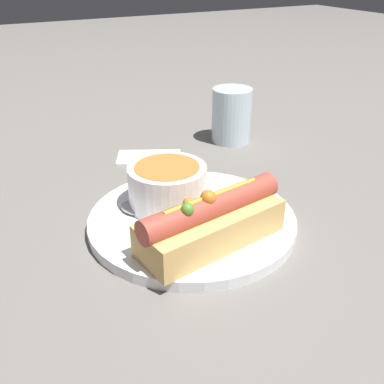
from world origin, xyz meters
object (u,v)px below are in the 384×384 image
hot_dog (211,222)px  soup_bowl (167,184)px  drinking_glass (231,115)px  spoon (143,212)px

hot_dog → soup_bowl: (-0.01, 0.10, 0.00)m
soup_bowl → drinking_glass: (0.21, 0.18, 0.00)m
hot_dog → soup_bowl: 0.10m
soup_bowl → hot_dog: bearing=-86.3°
hot_dog → drinking_glass: 0.35m
hot_dog → drinking_glass: drinking_glass is taller
hot_dog → spoon: (-0.04, 0.09, -0.02)m
drinking_glass → hot_dog: bearing=-126.2°
spoon → drinking_glass: drinking_glass is taller
hot_dog → drinking_glass: bearing=44.5°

